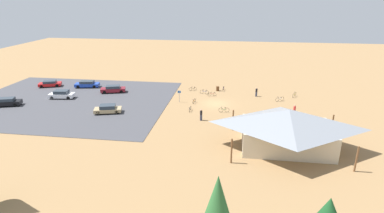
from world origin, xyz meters
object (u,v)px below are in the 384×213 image
at_px(bike_pavilion, 288,126).
at_px(bicycle_green_yard_front, 224,110).
at_px(bicycle_yellow_yard_right, 294,95).
at_px(visitor_near_lot, 201,115).
at_px(pine_far_west, 218,205).
at_px(bicycle_silver_lone_west, 190,109).
at_px(bicycle_white_near_porch, 280,99).
at_px(bicycle_black_back_row, 193,89).
at_px(bicycle_red_lone_east, 212,94).
at_px(car_red_aisle_side, 50,84).
at_px(visitor_by_pavilion, 256,92).
at_px(trash_bin, 218,89).
at_px(bicycle_orange_mid_cluster, 194,101).
at_px(car_black_back_corner, 6,102).
at_px(car_maroon_near_entry, 113,89).
at_px(car_blue_mid_lot, 87,84).
at_px(car_white_far_end, 62,94).
at_px(bicycle_blue_near_sign, 204,92).
at_px(bicycle_purple_yard_center, 223,89).
at_px(visitor_at_bikes, 294,110).
at_px(lot_sign, 179,95).

xyz_separation_m(bike_pavilion, bicycle_green_yard_front, (8.10, -11.58, -2.51)).
xyz_separation_m(bicycle_yellow_yard_right, visitor_near_lot, (15.89, 13.86, 0.53)).
distance_m(pine_far_west, bicycle_silver_lone_west, 30.89).
height_order(bicycle_white_near_porch, bicycle_black_back_row, bicycle_white_near_porch).
distance_m(bike_pavilion, bicycle_red_lone_east, 22.77).
relative_size(car_red_aisle_side, visitor_by_pavilion, 2.76).
relative_size(trash_bin, bicycle_green_yard_front, 0.52).
xyz_separation_m(bicycle_orange_mid_cluster, bicycle_black_back_row, (1.30, -7.57, -0.01)).
distance_m(trash_bin, bicycle_white_near_porch, 12.42).
xyz_separation_m(car_red_aisle_side, car_black_back_corner, (0.59, 12.18, 0.06)).
bearing_deg(car_maroon_near_entry, car_blue_mid_lot, -22.50).
bearing_deg(car_white_far_end, bicycle_silver_lone_west, 172.39).
relative_size(car_black_back_corner, car_maroon_near_entry, 0.99).
distance_m(pine_far_west, bicycle_orange_mid_cluster, 34.75).
relative_size(bicycle_orange_mid_cluster, car_black_back_corner, 0.35).
height_order(trash_bin, car_white_far_end, car_white_far_end).
xyz_separation_m(bicycle_green_yard_front, car_white_far_end, (29.71, -3.08, 0.38)).
bearing_deg(bicycle_silver_lone_west, car_black_back_corner, 3.65).
relative_size(bicycle_green_yard_front, car_white_far_end, 0.38).
xyz_separation_m(car_white_far_end, visitor_by_pavilion, (-35.32, -6.25, 0.11)).
height_order(bicycle_red_lone_east, car_black_back_corner, car_black_back_corner).
relative_size(bicycle_white_near_porch, bicycle_blue_near_sign, 0.92).
xyz_separation_m(bicycle_blue_near_sign, car_blue_mid_lot, (24.20, -1.03, 0.35)).
bearing_deg(bicycle_orange_mid_cluster, bicycle_yellow_yard_right, -161.40).
bearing_deg(bicycle_purple_yard_center, bicycle_blue_near_sign, 37.89).
distance_m(bicycle_purple_yard_center, visitor_by_pavilion, 6.97).
bearing_deg(bicycle_red_lone_east, car_red_aisle_side, -2.82).
distance_m(bike_pavilion, trash_bin, 25.65).
height_order(bicycle_silver_lone_west, car_black_back_corner, car_black_back_corner).
distance_m(trash_bin, visitor_at_bikes, 17.41).
relative_size(bicycle_yellow_yard_right, car_blue_mid_lot, 0.32).
xyz_separation_m(car_blue_mid_lot, car_maroon_near_entry, (-6.62, 2.74, 0.01)).
distance_m(pine_far_west, visitor_near_lot, 26.70).
xyz_separation_m(bicycle_white_near_porch, bicycle_blue_near_sign, (13.82, -2.55, -0.01)).
relative_size(bicycle_green_yard_front, car_black_back_corner, 0.35).
bearing_deg(bicycle_blue_near_sign, bicycle_yellow_yard_right, -178.93).
height_order(lot_sign, visitor_by_pavilion, lot_sign).
bearing_deg(car_red_aisle_side, bicycle_orange_mid_cluster, 168.67).
xyz_separation_m(car_white_far_end, car_black_back_corner, (7.10, 5.24, -0.04)).
distance_m(pine_far_west, car_blue_mid_lot, 50.22).
bearing_deg(car_blue_mid_lot, bicycle_green_yard_front, 159.50).
bearing_deg(bicycle_yellow_yard_right, car_red_aisle_side, -0.15).
distance_m(visitor_near_lot, visitor_by_pavilion, 15.99).
relative_size(car_blue_mid_lot, visitor_near_lot, 2.83).
relative_size(lot_sign, bicycle_green_yard_front, 1.28).
xyz_separation_m(bicycle_purple_yard_center, car_red_aisle_side, (35.56, 2.30, 0.34)).
distance_m(bicycle_red_lone_east, visitor_at_bikes, 15.89).
bearing_deg(visitor_at_bikes, bicycle_black_back_row, -32.56).
bearing_deg(car_black_back_corner, car_white_far_end, -143.59).
xyz_separation_m(pine_far_west, car_black_back_corner, (37.56, -27.95, -3.85)).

